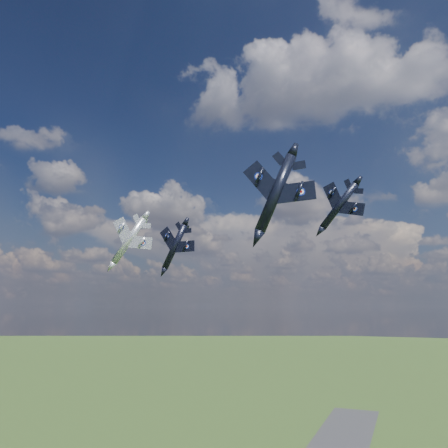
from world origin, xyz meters
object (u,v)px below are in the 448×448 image
at_px(jet_lead_navy, 175,246).
at_px(jet_right_navy, 276,193).
at_px(jet_high_navy, 339,206).
at_px(jet_left_silver, 129,240).

relative_size(jet_lead_navy, jet_right_navy, 0.82).
height_order(jet_high_navy, jet_left_silver, jet_high_navy).
bearing_deg(jet_left_silver, jet_right_navy, -37.16).
height_order(jet_lead_navy, jet_left_silver, jet_left_silver).
distance_m(jet_lead_navy, jet_left_silver, 11.36).
xyz_separation_m(jet_right_navy, jet_high_navy, (5.02, 28.61, 3.87)).
relative_size(jet_right_navy, jet_high_navy, 1.09).
bearing_deg(jet_lead_navy, jet_left_silver, -177.82).
xyz_separation_m(jet_right_navy, jet_left_silver, (-37.76, 19.04, -1.95)).
bearing_deg(jet_left_silver, jet_lead_navy, -10.79).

